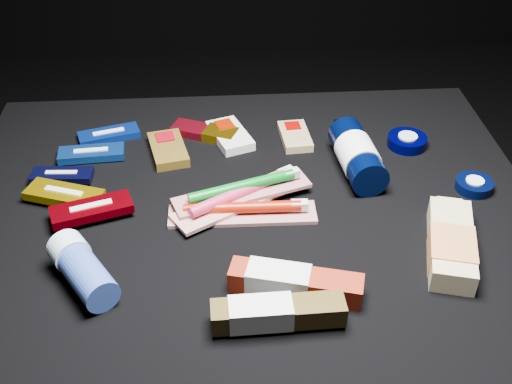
{
  "coord_description": "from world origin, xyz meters",
  "views": [
    {
      "loc": [
        -0.04,
        -0.85,
        1.06
      ],
      "look_at": [
        0.01,
        0.01,
        0.42
      ],
      "focal_mm": 45.0,
      "sensor_mm": 36.0,
      "label": 1
    }
  ],
  "objects": [
    {
      "name": "cream_tin_upper",
      "position": [
        0.31,
        0.16,
        0.41
      ],
      "size": [
        0.07,
        0.07,
        0.02
      ],
      "rotation": [
        0.0,
        0.0,
        -0.12
      ],
      "color": "black",
      "rests_on": "cloth_table"
    },
    {
      "name": "lotion_bottle",
      "position": [
        0.2,
        0.09,
        0.43
      ],
      "size": [
        0.08,
        0.21,
        0.07
      ],
      "rotation": [
        0.0,
        0.0,
        0.09
      ],
      "color": "black",
      "rests_on": "cloth_table"
    },
    {
      "name": "toothpaste_carton_red",
      "position": [
        0.05,
        -0.2,
        0.42
      ],
      "size": [
        0.19,
        0.09,
        0.04
      ],
      "rotation": [
        0.0,
        0.0,
        -0.27
      ],
      "color": "maroon",
      "rests_on": "cloth_table"
    },
    {
      "name": "luna_bar_4",
      "position": [
        -0.25,
        -0.02,
        0.42
      ],
      "size": [
        0.14,
        0.09,
        0.02
      ],
      "rotation": [
        0.0,
        0.0,
        0.31
      ],
      "color": "#70010A",
      "rests_on": "cloth_table"
    },
    {
      "name": "clif_bar_0",
      "position": [
        -0.14,
        0.17,
        0.41
      ],
      "size": [
        0.08,
        0.12,
        0.02
      ],
      "rotation": [
        0.0,
        0.0,
        0.22
      ],
      "color": "#4E3B11",
      "rests_on": "cloth_table"
    },
    {
      "name": "cloth_table",
      "position": [
        0.0,
        0.0,
        0.2
      ],
      "size": [
        0.98,
        0.78,
        0.4
      ],
      "primitive_type": "cube",
      "color": "black",
      "rests_on": "ground"
    },
    {
      "name": "power_bar",
      "position": [
        -0.05,
        0.22,
        0.41
      ],
      "size": [
        0.15,
        0.1,
        0.02
      ],
      "rotation": [
        0.0,
        0.0,
        -0.41
      ],
      "color": "maroon",
      "rests_on": "cloth_table"
    },
    {
      "name": "ground",
      "position": [
        0.0,
        0.0,
        0.0
      ],
      "size": [
        3.0,
        3.0,
        0.0
      ],
      "primitive_type": "plane",
      "color": "black",
      "rests_on": "ground"
    },
    {
      "name": "clif_bar_2",
      "position": [
        0.1,
        0.21,
        0.41
      ],
      "size": [
        0.06,
        0.1,
        0.02
      ],
      "rotation": [
        0.0,
        0.0,
        0.08
      ],
      "color": "#9D8156",
      "rests_on": "cloth_table"
    },
    {
      "name": "cream_tin_lower",
      "position": [
        0.39,
        0.02,
        0.41
      ],
      "size": [
        0.06,
        0.06,
        0.02
      ],
      "rotation": [
        0.0,
        0.0,
        -0.05
      ],
      "color": "black",
      "rests_on": "cloth_table"
    },
    {
      "name": "toothbrush_pack_1",
      "position": [
        -0.01,
        0.01,
        0.42
      ],
      "size": [
        0.24,
        0.18,
        0.03
      ],
      "rotation": [
        0.0,
        0.0,
        0.54
      ],
      "color": "silver",
      "rests_on": "cloth_table"
    },
    {
      "name": "toothbrush_pack_0",
      "position": [
        -0.01,
        -0.03,
        0.41
      ],
      "size": [
        0.24,
        0.06,
        0.03
      ],
      "rotation": [
        0.0,
        0.0,
        -0.02
      ],
      "color": "#B9B1AE",
      "rests_on": "cloth_table"
    },
    {
      "name": "luna_bar_2",
      "position": [
        -0.32,
        0.09,
        0.41
      ],
      "size": [
        0.11,
        0.05,
        0.01
      ],
      "rotation": [
        0.0,
        0.0,
        -0.06
      ],
      "color": "black",
      "rests_on": "cloth_table"
    },
    {
      "name": "toothbrush_pack_2",
      "position": [
        -0.0,
        0.01,
        0.42
      ],
      "size": [
        0.24,
        0.13,
        0.03
      ],
      "rotation": [
        0.0,
        0.0,
        0.33
      ],
      "color": "#A9A59F",
      "rests_on": "cloth_table"
    },
    {
      "name": "luna_bar_1",
      "position": [
        -0.28,
        0.16,
        0.41
      ],
      "size": [
        0.12,
        0.05,
        0.02
      ],
      "rotation": [
        0.0,
        0.0,
        0.08
      ],
      "color": "#11419D",
      "rests_on": "cloth_table"
    },
    {
      "name": "toothpaste_carton_green",
      "position": [
        0.02,
        -0.26,
        0.42
      ],
      "size": [
        0.18,
        0.04,
        0.03
      ],
      "rotation": [
        0.0,
        0.0,
        0.03
      ],
      "color": "#3E2E0E",
      "rests_on": "cloth_table"
    },
    {
      "name": "luna_bar_0",
      "position": [
        -0.26,
        0.23,
        0.41
      ],
      "size": [
        0.12,
        0.07,
        0.02
      ],
      "rotation": [
        0.0,
        0.0,
        0.28
      ],
      "color": "#0D34B2",
      "rests_on": "cloth_table"
    },
    {
      "name": "deodorant_stick",
      "position": [
        -0.25,
        -0.17,
        0.43
      ],
      "size": [
        0.12,
        0.14,
        0.06
      ],
      "rotation": [
        0.0,
        0.0,
        0.57
      ],
      "color": "#304CA0",
      "rests_on": "cloth_table"
    },
    {
      "name": "bodywash_bottle",
      "position": [
        0.3,
        -0.14,
        0.42
      ],
      "size": [
        0.11,
        0.2,
        0.04
      ],
      "rotation": [
        0.0,
        0.0,
        -0.27
      ],
      "color": "#C9B588",
      "rests_on": "cloth_table"
    },
    {
      "name": "luna_bar_3",
      "position": [
        -0.31,
        0.03,
        0.42
      ],
      "size": [
        0.14,
        0.09,
        0.02
      ],
      "rotation": [
        0.0,
        0.0,
        -0.35
      ],
      "color": "#B09002",
      "rests_on": "cloth_table"
    },
    {
      "name": "clif_bar_1",
      "position": [
        -0.02,
        0.21,
        0.41
      ],
      "size": [
        0.09,
        0.13,
        0.02
      ],
      "rotation": [
        0.0,
        0.0,
        0.34
      ],
      "color": "silver",
      "rests_on": "cloth_table"
    }
  ]
}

